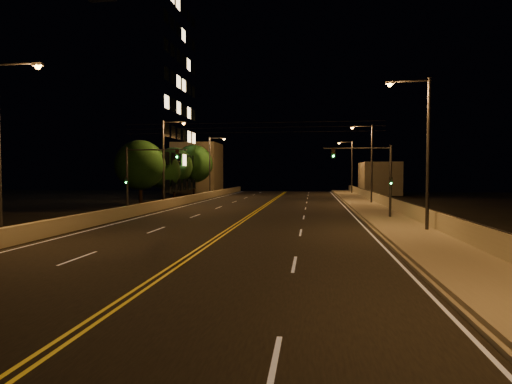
# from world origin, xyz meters

# --- Properties ---
(road) EXTENTS (18.00, 120.00, 0.02)m
(road) POSITION_xyz_m (0.00, 20.00, 0.01)
(road) COLOR black
(road) RESTS_ON ground
(sidewalk) EXTENTS (3.60, 120.00, 0.30)m
(sidewalk) POSITION_xyz_m (10.80, 20.00, 0.15)
(sidewalk) COLOR gray
(sidewalk) RESTS_ON ground
(curb) EXTENTS (0.14, 120.00, 0.15)m
(curb) POSITION_xyz_m (8.93, 20.00, 0.07)
(curb) COLOR gray
(curb) RESTS_ON ground
(parapet_wall) EXTENTS (0.30, 120.00, 1.00)m
(parapet_wall) POSITION_xyz_m (12.45, 20.00, 0.80)
(parapet_wall) COLOR #AAA68D
(parapet_wall) RESTS_ON sidewalk
(jersey_barrier) EXTENTS (0.45, 120.00, 0.93)m
(jersey_barrier) POSITION_xyz_m (-9.60, 20.00, 0.47)
(jersey_barrier) COLOR #AAA68D
(jersey_barrier) RESTS_ON ground
(distant_building_right) EXTENTS (6.00, 10.00, 5.47)m
(distant_building_right) POSITION_xyz_m (16.50, 69.31, 2.74)
(distant_building_right) COLOR gray
(distant_building_right) RESTS_ON ground
(distant_building_left) EXTENTS (8.00, 8.00, 9.16)m
(distant_building_left) POSITION_xyz_m (-16.00, 71.18, 4.58)
(distant_building_left) COLOR gray
(distant_building_left) RESTS_ON ground
(parapet_rail) EXTENTS (0.06, 120.00, 0.06)m
(parapet_rail) POSITION_xyz_m (12.45, 20.00, 1.33)
(parapet_rail) COLOR black
(parapet_rail) RESTS_ON parapet_wall
(lane_markings) EXTENTS (17.32, 116.00, 0.00)m
(lane_markings) POSITION_xyz_m (0.00, 19.93, 0.02)
(lane_markings) COLOR silver
(lane_markings) RESTS_ON road
(streetlight_1) EXTENTS (2.55, 0.28, 9.04)m
(streetlight_1) POSITION_xyz_m (11.52, 19.74, 5.23)
(streetlight_1) COLOR #2D2D33
(streetlight_1) RESTS_ON ground
(streetlight_2) EXTENTS (2.55, 0.28, 9.04)m
(streetlight_2) POSITION_xyz_m (11.52, 43.40, 5.23)
(streetlight_2) COLOR #2D2D33
(streetlight_2) RESTS_ON ground
(streetlight_3) EXTENTS (2.55, 0.28, 9.04)m
(streetlight_3) POSITION_xyz_m (11.52, 67.74, 5.23)
(streetlight_3) COLOR #2D2D33
(streetlight_3) RESTS_ON ground
(streetlight_4) EXTENTS (2.55, 0.28, 9.04)m
(streetlight_4) POSITION_xyz_m (-9.92, 13.22, 5.23)
(streetlight_4) COLOR #2D2D33
(streetlight_4) RESTS_ON ground
(streetlight_5) EXTENTS (2.55, 0.28, 9.04)m
(streetlight_5) POSITION_xyz_m (-9.92, 36.77, 5.23)
(streetlight_5) COLOR #2D2D33
(streetlight_5) RESTS_ON ground
(streetlight_6) EXTENTS (2.55, 0.28, 9.04)m
(streetlight_6) POSITION_xyz_m (-9.92, 56.98, 5.23)
(streetlight_6) COLOR #2D2D33
(streetlight_6) RESTS_ON ground
(traffic_signal_right) EXTENTS (5.11, 0.31, 5.68)m
(traffic_signal_right) POSITION_xyz_m (9.95, 27.05, 3.63)
(traffic_signal_right) COLOR #2D2D33
(traffic_signal_right) RESTS_ON ground
(traffic_signal_left) EXTENTS (5.11, 0.31, 5.68)m
(traffic_signal_left) POSITION_xyz_m (-8.75, 27.05, 3.63)
(traffic_signal_left) COLOR #2D2D33
(traffic_signal_left) RESTS_ON ground
(overhead_wires) EXTENTS (22.00, 0.03, 0.83)m
(overhead_wires) POSITION_xyz_m (0.00, 29.50, 7.40)
(overhead_wires) COLOR black
(building_tower) EXTENTS (24.00, 15.00, 29.40)m
(building_tower) POSITION_xyz_m (-24.67, 50.99, 14.13)
(building_tower) COLOR gray
(building_tower) RESTS_ON ground
(tree_0) EXTENTS (5.22, 5.22, 7.07)m
(tree_0) POSITION_xyz_m (-12.74, 36.80, 4.45)
(tree_0) COLOR black
(tree_0) RESTS_ON ground
(tree_1) EXTENTS (4.56, 4.56, 6.17)m
(tree_1) POSITION_xyz_m (-14.27, 47.98, 3.89)
(tree_1) COLOR black
(tree_1) RESTS_ON ground
(tree_2) EXTENTS (5.46, 5.46, 7.40)m
(tree_2) POSITION_xyz_m (-14.98, 54.51, 4.67)
(tree_2) COLOR black
(tree_2) RESTS_ON ground
(tree_3) EXTENTS (5.98, 5.98, 8.11)m
(tree_3) POSITION_xyz_m (-13.40, 59.50, 5.11)
(tree_3) COLOR black
(tree_3) RESTS_ON ground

